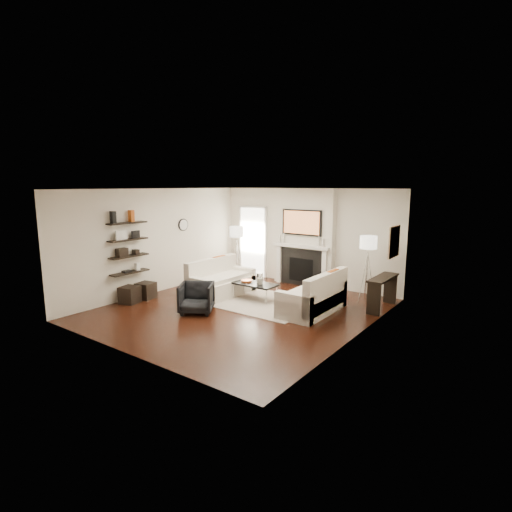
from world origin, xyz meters
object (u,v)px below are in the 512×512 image
Objects in this scene: coffee_table at (255,284)px; armchair at (196,296)px; lamp_right_shade at (368,242)px; loveseat_right_base at (312,303)px; lamp_left_shade at (236,232)px; loveseat_left_base at (222,287)px; ottoman_near at (146,290)px.

armchair is at bearing -106.50° from coffee_table.
lamp_right_shade is at bearing 33.59° from coffee_table.
lamp_left_shade is at bearing 157.45° from loveseat_right_base.
loveseat_left_base is at bearing -170.51° from coffee_table.
loveseat_left_base and loveseat_right_base have the same top height.
armchair is at bearing -142.93° from loveseat_right_base.
ottoman_near is at bearing -158.90° from loveseat_right_base.
loveseat_right_base is (2.53, 0.16, 0.00)m from loveseat_left_base.
lamp_right_shade is 1.00× the size of ottoman_near.
lamp_left_shade is 3.16m from ottoman_near.
loveseat_left_base is 1.48m from armchair.
armchair is at bearing -67.61° from lamp_left_shade.
loveseat_left_base is at bearing -152.62° from lamp_right_shade.
lamp_left_shade reaches higher than loveseat_right_base.
loveseat_right_base is at bearing -113.78° from lamp_right_shade.
coffee_table is 2.75× the size of ottoman_near.
lamp_left_shade is at bearing -177.81° from lamp_right_shade.
loveseat_left_base is 2.53m from loveseat_right_base.
armchair is (-2.05, -1.55, 0.16)m from loveseat_right_base.
armchair is 1.83× the size of lamp_right_shade.
loveseat_right_base is 4.14m from ottoman_near.
ottoman_near is (-1.33, -1.33, -0.01)m from loveseat_left_base.
ottoman_near is at bearing -146.56° from lamp_right_shade.
armchair is 4.21m from lamp_right_shade.
ottoman_near is (-4.52, -2.98, -1.25)m from lamp_right_shade.
armchair is at bearing -71.03° from loveseat_left_base.
lamp_right_shade is (2.71, 3.04, 1.08)m from armchair.
loveseat_left_base is 3.80m from lamp_right_shade.
loveseat_right_base is 2.46× the size of armchair.
ottoman_near is at bearing -102.33° from lamp_left_shade.
armchair reaches higher than coffee_table.
loveseat_left_base is 2.07m from lamp_left_shade.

